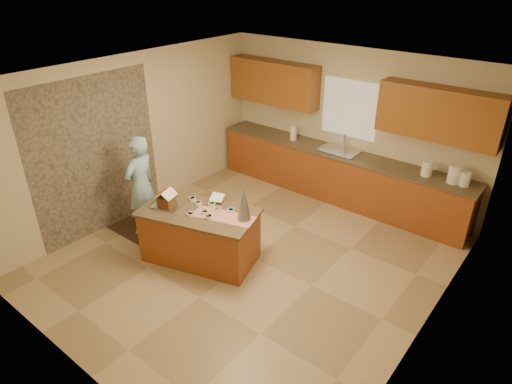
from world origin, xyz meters
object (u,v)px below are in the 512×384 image
Objects in this scene: boy at (141,186)px; gingerbread_house at (166,199)px; island_base at (200,236)px; tinsel_tree at (244,204)px.

boy is 5.35× the size of gingerbread_house.
gingerbread_house is at bearing -174.81° from island_base.
boy reaches higher than gingerbread_house.
tinsel_tree is at bearing 3.67° from island_base.
tinsel_tree is 0.30× the size of boy.
tinsel_tree is at bearing 20.73° from gingerbread_house.
island_base is at bearing 21.62° from gingerbread_house.
boy is at bearing -172.41° from tinsel_tree.
gingerbread_house reaches higher than island_base.
boy is at bearing 164.27° from island_base.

